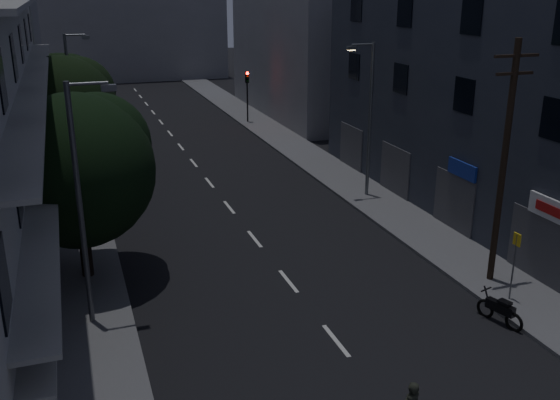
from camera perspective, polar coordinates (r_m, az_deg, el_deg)
ground at (r=36.84m, az=-6.64°, el=1.80°), size 160.00×160.00×0.00m
sidewalk_left at (r=36.06m, az=-18.34°, el=0.69°), size 3.00×90.00×0.15m
sidewalk_right at (r=39.03m, az=4.16°, el=2.98°), size 3.00×90.00×0.15m
lane_markings at (r=42.74m, az=-8.51°, el=4.14°), size 0.15×60.50×0.01m
building_right at (r=30.89m, az=20.43°, el=7.91°), size 6.19×28.00×11.00m
building_far_right at (r=55.14m, az=1.62°, el=14.51°), size 6.00×20.00×13.00m
building_far_end at (r=79.98m, az=-14.19°, el=14.28°), size 24.00×8.00×10.00m
tree_near at (r=24.11m, az=-17.99°, el=3.11°), size 5.75×5.75×7.09m
tree_mid at (r=36.46m, az=-19.10°, el=8.20°), size 5.83×5.83×7.17m
tree_far at (r=46.60m, az=-19.35°, el=9.69°), size 5.12×5.12×6.33m
traffic_signal_far_right at (r=51.61m, az=-3.01°, el=10.38°), size 0.28×0.37×4.10m
traffic_signal_far_left at (r=50.96m, az=-18.20°, el=9.36°), size 0.28×0.37×4.10m
street_lamp_left_near at (r=20.48m, az=-17.61°, el=0.44°), size 1.51×0.25×8.00m
street_lamp_right at (r=32.83m, az=8.07°, el=7.91°), size 1.51×0.25×8.00m
street_lamp_left_far at (r=40.51m, az=-18.43°, el=9.22°), size 1.51×0.25×8.00m
utility_pole at (r=23.89m, az=19.81°, el=3.46°), size 1.80×0.24×9.00m
bus_stop_sign at (r=23.44m, az=20.70°, el=-4.66°), size 0.06×0.35×2.52m
motorcycle at (r=22.53m, az=19.45°, el=-9.52°), size 0.74×1.78×1.17m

